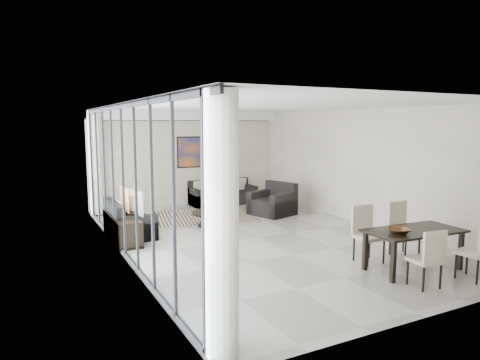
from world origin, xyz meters
TOP-DOWN VIEW (x-y plane):
  - room_shell at (0.46, 0.00)m, footprint 6.00×9.00m
  - window_wall at (-2.86, 0.00)m, footprint 0.37×8.95m
  - soffit at (0.00, 4.30)m, footprint 5.98×0.40m
  - painting at (0.50, 4.47)m, footprint 1.68×0.04m
  - chandelier at (0.30, 2.50)m, footprint 0.66×0.66m
  - rug at (-0.28, 2.60)m, footprint 3.07×2.59m
  - coffee_table at (-0.49, 1.48)m, footprint 1.00×1.00m
  - bowl_coffee at (-0.56, 1.45)m, footprint 0.25×0.25m
  - sofa_main at (1.01, 4.07)m, footprint 2.08×0.85m
  - loveseat at (-2.55, 1.54)m, footprint 0.89×1.58m
  - armchair at (1.59, 1.95)m, footprint 1.28×1.31m
  - side_table at (-2.44, 2.35)m, footprint 0.38×0.38m
  - tv_console at (-2.76, 1.16)m, footprint 0.50×1.77m
  - television at (-2.60, 1.18)m, footprint 0.33×0.95m
  - dining_table at (1.33, -3.10)m, footprint 1.76×0.95m
  - dining_chair_sw at (0.84, -3.82)m, footprint 0.48×0.48m
  - dining_chair_se at (1.83, -3.96)m, footprint 0.50×0.50m
  - dining_chair_nw at (0.96, -2.34)m, footprint 0.49×0.49m
  - dining_chair_ne at (1.84, -2.36)m, footprint 0.49×0.49m
  - bowl_dining at (0.90, -3.16)m, footprint 0.42×0.42m

SIDE VIEW (x-z plane):
  - rug at x=-0.28m, z-range 0.00..0.01m
  - coffee_table at x=-0.49m, z-range 0.02..0.37m
  - sofa_main at x=1.01m, z-range -0.12..0.63m
  - loveseat at x=-2.55m, z-range -0.13..0.67m
  - tv_console at x=-2.76m, z-range 0.00..0.55m
  - armchair at x=1.59m, z-range -0.14..0.75m
  - side_table at x=-2.44m, z-range 0.09..0.61m
  - bowl_coffee at x=-0.56m, z-range 0.35..0.43m
  - dining_chair_sw at x=0.84m, z-range 0.07..1.00m
  - dining_chair_se at x=1.83m, z-range 0.07..1.04m
  - dining_chair_nw at x=0.96m, z-range 0.08..1.11m
  - dining_chair_ne at x=1.84m, z-range 0.08..1.12m
  - dining_table at x=1.33m, z-range 0.27..0.99m
  - bowl_dining at x=0.90m, z-range 0.72..0.80m
  - television at x=-2.60m, z-range 0.55..1.10m
  - room_shell at x=0.46m, z-range 0.00..2.90m
  - window_wall at x=-2.86m, z-range 0.02..2.92m
  - painting at x=0.50m, z-range 1.16..2.14m
  - chandelier at x=0.30m, z-range 2.00..2.71m
  - soffit at x=0.00m, z-range 2.64..2.90m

